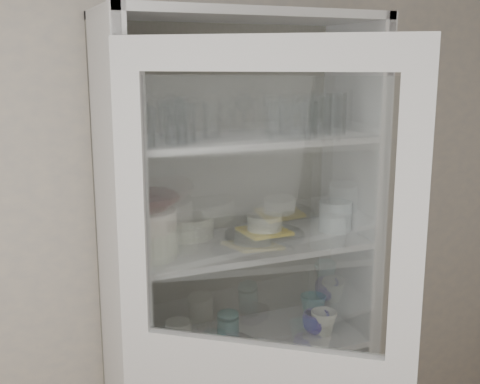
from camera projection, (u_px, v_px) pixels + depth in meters
name	position (u px, v px, depth m)	size (l,w,h in m)	color
wall_back	(172.00, 222.00, 2.39)	(3.60, 0.02, 2.60)	#B0ABA5
pantry_cabinet	(234.00, 314.00, 2.40)	(1.00, 0.45, 2.10)	white
tumbler_0	(146.00, 128.00, 1.88)	(0.06, 0.06, 0.13)	silver
tumbler_1	(186.00, 124.00, 1.96)	(0.07, 0.07, 0.13)	silver
tumbler_2	(176.00, 121.00, 1.95)	(0.08, 0.08, 0.15)	silver
tumbler_3	(297.00, 121.00, 2.10)	(0.06, 0.06, 0.13)	silver
tumbler_4	(278.00, 120.00, 2.06)	(0.07, 0.07, 0.14)	silver
tumbler_5	(309.00, 120.00, 2.12)	(0.07, 0.07, 0.13)	silver
tumbler_6	(336.00, 114.00, 2.21)	(0.08, 0.08, 0.15)	silver
tumbler_7	(139.00, 122.00, 2.05)	(0.07, 0.07, 0.13)	silver
tumbler_8	(173.00, 122.00, 2.06)	(0.06, 0.06, 0.12)	silver
tumbler_9	(169.00, 119.00, 2.09)	(0.07, 0.07, 0.14)	silver
tumbler_10	(211.00, 120.00, 2.11)	(0.06, 0.06, 0.13)	silver
tumbler_11	(273.00, 115.00, 2.24)	(0.07, 0.07, 0.14)	silver
goblet_0	(124.00, 114.00, 2.07)	(0.08, 0.08, 0.17)	silver
goblet_1	(173.00, 114.00, 2.14)	(0.07, 0.07, 0.17)	silver
goblet_2	(244.00, 111.00, 2.31)	(0.07, 0.07, 0.16)	silver
goblet_3	(301.00, 111.00, 2.37)	(0.07, 0.07, 0.15)	silver
plate_stack_front	(145.00, 243.00, 2.09)	(0.22, 0.22, 0.10)	silver
plate_stack_back	(187.00, 226.00, 2.33)	(0.21, 0.21, 0.08)	silver
cream_bowl	(145.00, 220.00, 2.07)	(0.22, 0.22, 0.07)	white
terracotta_bowl	(144.00, 202.00, 2.05)	(0.23, 0.23, 0.06)	#48251B
glass_platter	(264.00, 235.00, 2.33)	(0.31, 0.31, 0.02)	silver
yellow_trivet	(264.00, 231.00, 2.33)	(0.17, 0.17, 0.01)	yellow
white_ramekin	(265.00, 222.00, 2.32)	(0.14, 0.14, 0.06)	silver
grey_bowl_stack	(335.00, 216.00, 2.41)	(0.13, 0.13, 0.12)	silver
mug_blue	(316.00, 323.00, 2.41)	(0.11, 0.11, 0.09)	#25259D
mug_teal	(313.00, 307.00, 2.54)	(0.11, 0.11, 0.10)	#216C73
mug_white	(324.00, 323.00, 2.39)	(0.11, 0.11, 0.10)	silver
teal_jar	(228.00, 326.00, 2.35)	(0.09, 0.09, 0.10)	#216C73
measuring_cups	(234.00, 343.00, 2.28)	(0.11, 0.11, 0.04)	#B4B2C8
white_canister	(179.00, 336.00, 2.26)	(0.10, 0.10, 0.12)	silver
tumbler_12	(321.00, 115.00, 2.18)	(0.08, 0.08, 0.15)	silver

